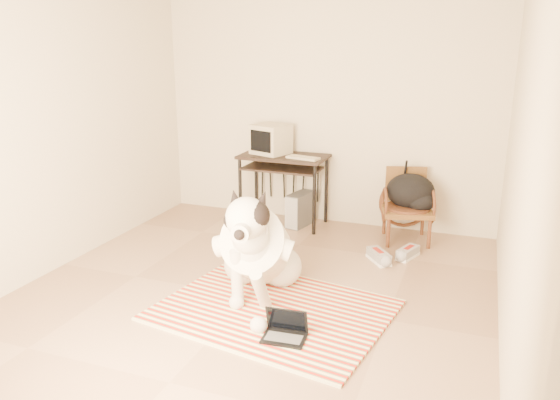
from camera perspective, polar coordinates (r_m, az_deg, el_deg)
The scene contains 16 objects.
floor at distance 4.78m, azimuth -3.10°, elevation -10.03°, with size 4.50×4.50×0.00m, color #99785E.
wall_back at distance 6.45m, azimuth 4.81°, elevation 9.42°, with size 4.50×4.50×0.00m, color beige.
wall_front at distance 2.53m, azimuth -24.38°, elevation -2.97°, with size 4.50×4.50×0.00m, color beige.
wall_left at distance 5.47m, azimuth -23.08°, elevation 6.93°, with size 4.50×4.50×0.00m, color beige.
wall_right at distance 4.00m, azimuth 23.92°, elevation 3.80°, with size 4.50×4.50×0.00m, color beige.
rug at distance 4.53m, azimuth -0.71°, elevation -11.41°, with size 1.99×1.64×0.02m.
dog at distance 4.64m, azimuth -2.38°, elevation -5.17°, with size 0.72×1.41×1.06m.
laptop at distance 4.12m, azimuth 0.55°, elevation -13.47°, with size 0.33×0.25×0.22m.
computer_desk at distance 6.38m, azimuth 0.33°, elevation 3.65°, with size 1.01×0.57×0.84m.
crt_monitor at distance 6.44m, azimuth -0.97°, elevation 6.38°, with size 0.48×0.47×0.34m.
desk_keyboard at distance 6.17m, azimuth 2.42°, elevation 4.43°, with size 0.38×0.14×0.02m, color #B6AA8F.
pc_tower at distance 6.47m, azimuth 2.14°, elevation -0.97°, with size 0.26×0.45×0.39m.
rattan_chair at distance 6.10m, azimuth 13.10°, elevation -0.54°, with size 0.63×0.62×0.78m.
backpack at distance 6.07m, azimuth 13.64°, elevation 0.73°, with size 0.54×0.43×0.39m.
sneaker_left at distance 5.55m, azimuth 10.28°, elevation -5.85°, with size 0.30×0.34×0.11m.
sneaker_right at distance 5.71m, azimuth 13.20°, elevation -5.42°, with size 0.22×0.33×0.11m.
Camera 1 is at (1.74, -3.92, 2.12)m, focal length 35.00 mm.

